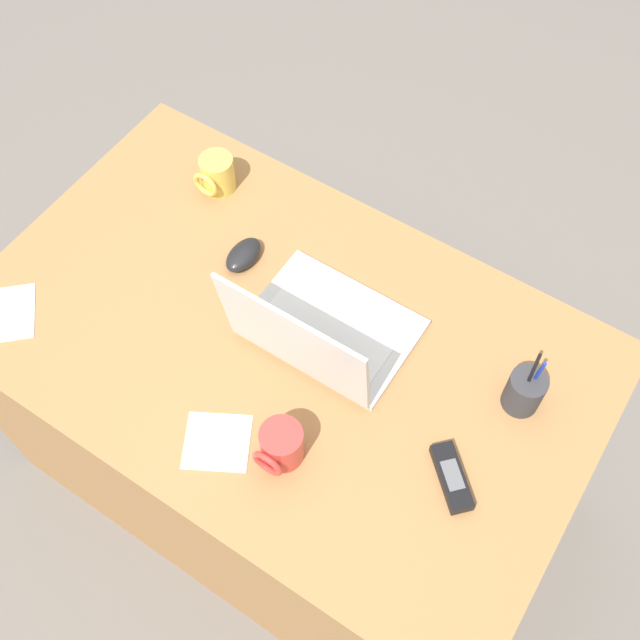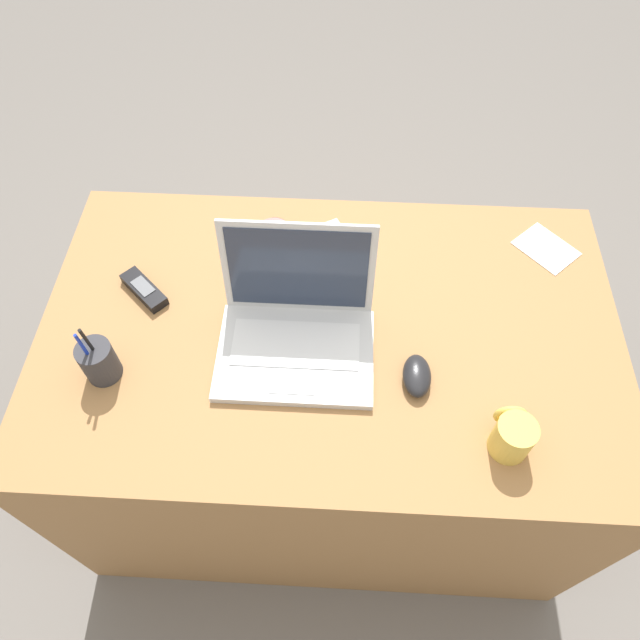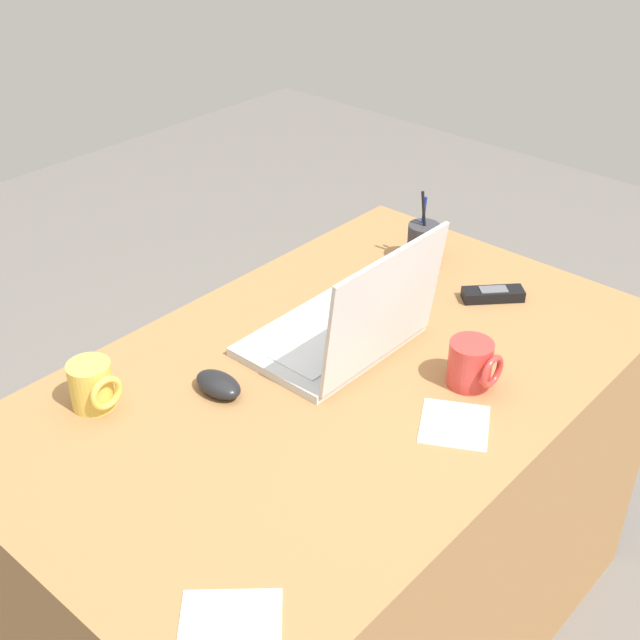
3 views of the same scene
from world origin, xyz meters
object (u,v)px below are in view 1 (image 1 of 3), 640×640
cordless_phone (452,477)px  laptop (320,332)px  coffee_mug_white (217,174)px  pen_holder (525,391)px  computer_mouse (243,255)px  coffee_mug_tall (281,446)px

cordless_phone → laptop: bearing=-16.8°
coffee_mug_white → pen_holder: pen_holder is taller
laptop → computer_mouse: laptop is taller
coffee_mug_tall → pen_holder: (-0.33, -0.35, 0.00)m
computer_mouse → pen_holder: bearing=-178.6°
computer_mouse → pen_holder: size_ratio=0.57×
coffee_mug_white → coffee_mug_tall: 0.69m
laptop → cordless_phone: laptop is taller
pen_holder → cordless_phone: bearing=80.1°
laptop → coffee_mug_tall: laptop is taller
coffee_mug_tall → cordless_phone: bearing=-155.7°
computer_mouse → cordless_phone: computer_mouse is taller
coffee_mug_white → coffee_mug_tall: bearing=137.0°
computer_mouse → cordless_phone: (-0.62, 0.20, -0.01)m
pen_holder → laptop: bearing=14.8°
coffee_mug_tall → pen_holder: 0.48m
coffee_mug_tall → coffee_mug_white: bearing=-43.0°
cordless_phone → pen_holder: pen_holder is taller
laptop → cordless_phone: (-0.37, 0.11, -0.04)m
coffee_mug_tall → cordless_phone: 0.32m
coffee_mug_tall → cordless_phone: (-0.29, -0.13, -0.03)m
cordless_phone → pen_holder: (-0.04, -0.22, 0.04)m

